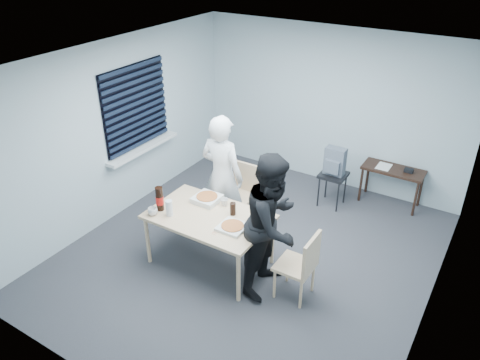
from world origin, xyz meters
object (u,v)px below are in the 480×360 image
Objects in this scene: side_table at (393,173)px; soda_bottle at (160,199)px; dining_table at (209,220)px; chair_right at (302,263)px; backpack at (335,162)px; person_black at (273,224)px; mug_b at (224,202)px; chair_far at (243,189)px; mug_a at (153,211)px; person_white at (222,176)px; stool at (333,180)px.

soda_bottle is (-2.17, -2.91, 0.35)m from side_table.
chair_right is at bearing 1.06° from dining_table.
person_black is at bearing -73.46° from backpack.
side_table is at bearing -14.62° from person_black.
dining_table is 4.64× the size of soda_bottle.
dining_table is 1.68× the size of chair_right.
person_black is 0.89m from mug_b.
chair_far is at bearing 143.52° from chair_right.
mug_a is at bearing -106.24° from chair_far.
chair_right is at bearing 156.15° from person_white.
mug_a is at bearing -134.03° from mug_b.
backpack reaches higher than dining_table.
backpack is 2.77m from soda_bottle.
soda_bottle is at bearing 69.93° from person_white.
person_white is (-0.09, -0.40, 0.37)m from chair_far.
chair_far is 2.37m from side_table.
soda_bottle is (-0.34, -0.92, -0.00)m from person_white.
chair_far reaches higher than mug_b.
person_white is 5.48× the size of soda_bottle.
mug_b reaches higher than dining_table.
dining_table is 1.62× the size of side_table.
stool is (0.80, 2.19, -0.23)m from dining_table.
chair_far is at bearing 44.91° from person_black.
backpack is (-0.08, 2.13, -0.13)m from person_black.
mug_b is (-0.77, -1.87, 0.02)m from backpack.
person_black is (-0.41, 0.02, 0.37)m from chair_right.
chair_right is 1.94m from mug_a.
soda_bottle is at bearing 88.86° from mug_a.
chair_far is at bearing 104.85° from mug_b.
mug_a reaches higher than dining_table.
person_white is 4.10× the size of backpack.
dining_table is at bearing 93.09° from person_black.
stool is (-0.08, 2.14, -0.45)m from person_black.
mug_a reaches higher than mug_b.
dining_table is at bearing -95.60° from backpack.
chair_far is 1.54m from person_black.
person_white is 1.91× the size of side_table.
stool is at bearing 47.89° from chair_far.
soda_bottle is (-1.48, -0.26, -0.00)m from person_black.
mug_a is at bearing -118.93° from stool.
person_white is at bearing 156.15° from chair_right.
side_table is at bearing 83.92° from chair_right.
person_black is (1.14, -0.66, 0.00)m from person_white.
stool is 2.92m from mug_a.
person_black reaches higher than soda_bottle.
mug_b is at bearing -75.15° from chair_far.
soda_bottle is at bearing -160.85° from dining_table.
stool is 2.06m from mug_b.
mug_b is (-0.84, 0.26, -0.11)m from person_black.
chair_right is 2.69m from side_table.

